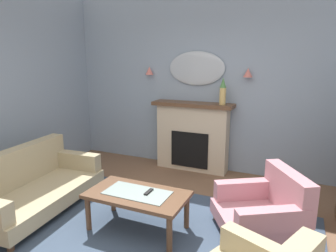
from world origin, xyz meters
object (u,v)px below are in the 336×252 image
tv_remote (149,192)px  armchair_near_fireplace (265,208)px  fireplace (192,137)px  wall_sconce_right (248,73)px  wall_mirror (196,68)px  floral_couch (31,185)px  coffee_table (137,198)px  wall_sconce_left (149,71)px  mantel_vase_left (223,91)px

tv_remote → armchair_near_fireplace: 1.27m
fireplace → wall_sconce_right: size_ratio=9.71×
wall_mirror → floral_couch: 3.02m
coffee_table → tv_remote: 0.14m
wall_mirror → wall_sconce_right: size_ratio=6.86×
wall_mirror → coffee_table: size_ratio=0.87×
wall_sconce_left → tv_remote: (1.04, -2.06, -1.21)m
mantel_vase_left → wall_mirror: 0.63m
floral_couch → armchair_near_fireplace: (2.77, 0.61, -0.01)m
floral_couch → tv_remote: bearing=6.4°
wall_mirror → armchair_near_fireplace: 2.58m
wall_mirror → armchair_near_fireplace: wall_mirror is taller
fireplace → armchair_near_fireplace: fireplace is taller
wall_sconce_right → coffee_table: (-0.77, -2.11, -1.28)m
mantel_vase_left → wall_sconce_right: (0.35, 0.12, 0.29)m
floral_couch → wall_sconce_left: bearing=76.5°
mantel_vase_left → wall_mirror: (-0.50, 0.17, 0.34)m
coffee_table → floral_couch: 1.47m
wall_sconce_right → fireplace: bearing=-173.8°
tv_remote → coffee_table: bearing=-157.5°
wall_mirror → wall_sconce_left: 0.85m
tv_remote → wall_sconce_right: bearing=72.4°
mantel_vase_left → coffee_table: mantel_vase_left is taller
wall_mirror → wall_sconce_right: 0.85m
wall_mirror → coffee_table: (0.08, -2.16, -1.33)m
wall_sconce_right → tv_remote: 2.48m
wall_sconce_left → wall_sconce_right: size_ratio=1.00×
wall_mirror → tv_remote: bearing=-84.8°
floral_couch → armchair_near_fireplace: bearing=12.5°
floral_couch → wall_mirror: bearing=58.8°
wall_mirror → tv_remote: (0.19, -2.11, -1.26)m
tv_remote → floral_couch: floral_couch is taller
wall_sconce_right → armchair_near_fireplace: 2.18m
wall_sconce_left → tv_remote: 2.61m
mantel_vase_left → armchair_near_fireplace: bearing=-59.8°
fireplace → wall_sconce_left: (-0.85, 0.09, 1.09)m
mantel_vase_left → fireplace: bearing=176.8°
wall_sconce_left → coffee_table: (0.93, -2.11, -1.28)m
wall_sconce_left → wall_sconce_right: bearing=0.0°
fireplace → floral_couch: (-1.39, -2.15, -0.25)m
fireplace → floral_couch: bearing=-122.9°
mantel_vase_left → wall_sconce_left: size_ratio=3.04×
tv_remote → floral_couch: (-1.58, -0.18, -0.13)m
wall_sconce_left → coffee_table: size_ratio=0.13×
coffee_table → wall_sconce_left: bearing=113.7°
wall_sconce_left → wall_sconce_right: 1.70m
mantel_vase_left → floral_couch: mantel_vase_left is taller
tv_remote → wall_mirror: bearing=95.2°
coffee_table → armchair_near_fireplace: armchair_near_fireplace is taller
wall_sconce_right → coffee_table: 2.59m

